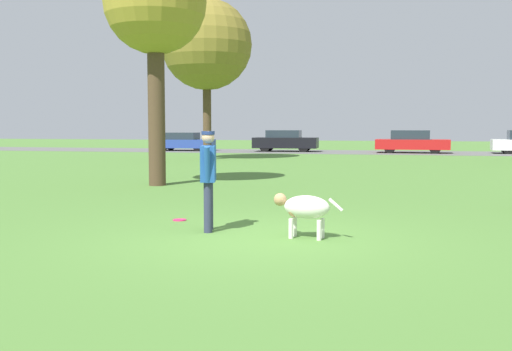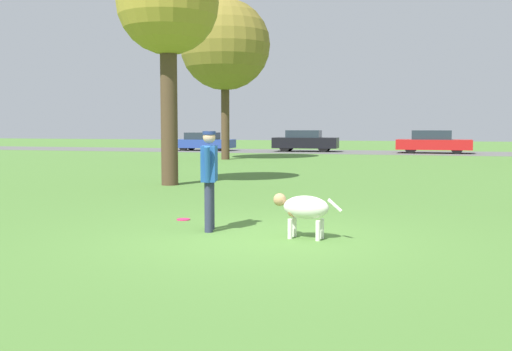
{
  "view_description": "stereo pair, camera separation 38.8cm",
  "coord_description": "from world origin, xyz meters",
  "px_view_note": "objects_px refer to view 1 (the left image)",
  "views": [
    {
      "loc": [
        2.06,
        -8.44,
        1.64
      ],
      "look_at": [
        -0.05,
        0.28,
        0.9
      ],
      "focal_mm": 42.0,
      "sensor_mm": 36.0,
      "label": 1
    },
    {
      "loc": [
        2.44,
        -8.34,
        1.64
      ],
      "look_at": [
        -0.05,
        0.28,
        0.9
      ],
      "focal_mm": 42.0,
      "sensor_mm": 36.0,
      "label": 2
    }
  ],
  "objects_px": {
    "dog": "(304,208)",
    "parked_car_black": "(285,141)",
    "person": "(208,172)",
    "parked_car_blue": "(183,142)",
    "tree_near_left": "(155,6)",
    "parked_car_red": "(412,142)",
    "frisbee": "(180,220)",
    "tree_far_left": "(207,45)"
  },
  "relations": [
    {
      "from": "dog",
      "to": "frisbee",
      "type": "relative_size",
      "value": 4.45
    },
    {
      "from": "dog",
      "to": "parked_car_blue",
      "type": "bearing_deg",
      "value": -59.81
    },
    {
      "from": "frisbee",
      "to": "parked_car_black",
      "type": "bearing_deg",
      "value": 97.12
    },
    {
      "from": "dog",
      "to": "tree_far_left",
      "type": "distance_m",
      "value": 21.62
    },
    {
      "from": "parked_car_blue",
      "to": "parked_car_black",
      "type": "relative_size",
      "value": 0.96
    },
    {
      "from": "person",
      "to": "frisbee",
      "type": "xyz_separation_m",
      "value": [
        -0.83,
        0.9,
        -0.92
      ]
    },
    {
      "from": "tree_far_left",
      "to": "parked_car_black",
      "type": "xyz_separation_m",
      "value": [
        2.0,
        9.98,
        -4.88
      ]
    },
    {
      "from": "tree_far_left",
      "to": "dog",
      "type": "bearing_deg",
      "value": -67.89
    },
    {
      "from": "tree_near_left",
      "to": "parked_car_black",
      "type": "height_order",
      "value": "tree_near_left"
    },
    {
      "from": "parked_car_black",
      "to": "tree_far_left",
      "type": "bearing_deg",
      "value": -103.63
    },
    {
      "from": "dog",
      "to": "parked_car_red",
      "type": "bearing_deg",
      "value": -87.45
    },
    {
      "from": "tree_near_left",
      "to": "dog",
      "type": "bearing_deg",
      "value": -52.72
    },
    {
      "from": "person",
      "to": "parked_car_black",
      "type": "xyz_separation_m",
      "value": [
        -4.36,
        29.21,
        -0.24
      ]
    },
    {
      "from": "dog",
      "to": "tree_far_left",
      "type": "height_order",
      "value": "tree_far_left"
    },
    {
      "from": "parked_car_blue",
      "to": "parked_car_red",
      "type": "distance_m",
      "value": 14.77
    },
    {
      "from": "frisbee",
      "to": "parked_car_black",
      "type": "height_order",
      "value": "parked_car_black"
    },
    {
      "from": "tree_far_left",
      "to": "parked_car_blue",
      "type": "xyz_separation_m",
      "value": [
        -4.86,
        9.63,
        -4.97
      ]
    },
    {
      "from": "person",
      "to": "tree_near_left",
      "type": "distance_m",
      "value": 8.52
    },
    {
      "from": "frisbee",
      "to": "parked_car_red",
      "type": "height_order",
      "value": "parked_car_red"
    },
    {
      "from": "person",
      "to": "tree_far_left",
      "type": "bearing_deg",
      "value": -175.92
    },
    {
      "from": "dog",
      "to": "tree_near_left",
      "type": "xyz_separation_m",
      "value": [
        -5.2,
        6.83,
        4.44
      ]
    },
    {
      "from": "person",
      "to": "tree_near_left",
      "type": "bearing_deg",
      "value": -165.26
    },
    {
      "from": "dog",
      "to": "tree_far_left",
      "type": "bearing_deg",
      "value": -61.4
    },
    {
      "from": "person",
      "to": "parked_car_blue",
      "type": "xyz_separation_m",
      "value": [
        -11.23,
        28.86,
        -0.33
      ]
    },
    {
      "from": "dog",
      "to": "parked_car_red",
      "type": "distance_m",
      "value": 29.22
    },
    {
      "from": "tree_far_left",
      "to": "parked_car_blue",
      "type": "height_order",
      "value": "tree_far_left"
    },
    {
      "from": "dog",
      "to": "tree_near_left",
      "type": "distance_m",
      "value": 9.66
    },
    {
      "from": "dog",
      "to": "parked_car_black",
      "type": "distance_m",
      "value": 30.02
    },
    {
      "from": "person",
      "to": "dog",
      "type": "height_order",
      "value": "person"
    },
    {
      "from": "tree_near_left",
      "to": "frisbee",
      "type": "bearing_deg",
      "value": -63.63
    },
    {
      "from": "tree_near_left",
      "to": "parked_car_blue",
      "type": "xyz_separation_m",
      "value": [
        -7.57,
        22.26,
        -4.28
      ]
    },
    {
      "from": "parked_car_blue",
      "to": "tree_near_left",
      "type": "bearing_deg",
      "value": -73.2
    },
    {
      "from": "tree_near_left",
      "to": "parked_car_red",
      "type": "bearing_deg",
      "value": 72.12
    },
    {
      "from": "tree_far_left",
      "to": "parked_car_black",
      "type": "height_order",
      "value": "tree_far_left"
    },
    {
      "from": "dog",
      "to": "tree_far_left",
      "type": "relative_size",
      "value": 0.13
    },
    {
      "from": "frisbee",
      "to": "tree_near_left",
      "type": "xyz_separation_m",
      "value": [
        -2.83,
        5.7,
        4.87
      ]
    },
    {
      "from": "parked_car_blue",
      "to": "frisbee",
      "type": "bearing_deg",
      "value": -71.59
    },
    {
      "from": "dog",
      "to": "tree_near_left",
      "type": "relative_size",
      "value": 0.16
    },
    {
      "from": "tree_near_left",
      "to": "tree_far_left",
      "type": "height_order",
      "value": "tree_far_left"
    },
    {
      "from": "frisbee",
      "to": "parked_car_blue",
      "type": "xyz_separation_m",
      "value": [
        -10.4,
        27.97,
        0.59
      ]
    },
    {
      "from": "tree_far_left",
      "to": "person",
      "type": "bearing_deg",
      "value": -71.69
    },
    {
      "from": "dog",
      "to": "parked_car_blue",
      "type": "xyz_separation_m",
      "value": [
        -12.77,
        29.09,
        0.15
      ]
    }
  ]
}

